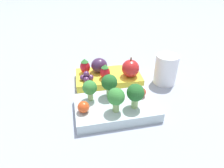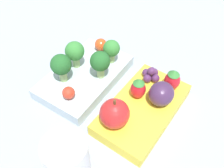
{
  "view_description": "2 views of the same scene",
  "coord_description": "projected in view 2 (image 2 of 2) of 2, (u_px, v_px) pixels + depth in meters",
  "views": [
    {
      "loc": [
        0.01,
        0.44,
        0.31
      ],
      "look_at": [
        -0.01,
        0.0,
        0.04
      ],
      "focal_mm": 32.0,
      "sensor_mm": 36.0,
      "label": 1
    },
    {
      "loc": [
        -0.24,
        -0.21,
        0.38
      ],
      "look_at": [
        -0.01,
        0.0,
        0.04
      ],
      "focal_mm": 40.0,
      "sensor_mm": 36.0,
      "label": 2
    }
  ],
  "objects": [
    {
      "name": "ground_plane",
      "position": [
        116.0,
        95.0,
        0.49
      ],
      "size": [
        4.0,
        4.0,
        0.0
      ],
      "primitive_type": "plane",
      "color": "#939EB2"
    },
    {
      "name": "broccoli_floret_1",
      "position": [
        112.0,
        49.0,
        0.5
      ],
      "size": [
        0.03,
        0.03,
        0.05
      ],
      "color": "#93B770",
      "rests_on": "bento_box_savoury"
    },
    {
      "name": "cherry_tomato_0",
      "position": [
        101.0,
        45.0,
        0.54
      ],
      "size": [
        0.03,
        0.03,
        0.03
      ],
      "color": "#DB4C1E",
      "rests_on": "bento_box_savoury"
    },
    {
      "name": "strawberry_0",
      "position": [
        138.0,
        88.0,
        0.44
      ],
      "size": [
        0.03,
        0.03,
        0.04
      ],
      "color": "red",
      "rests_on": "bento_box_fruit"
    },
    {
      "name": "drinking_cup",
      "position": [
        68.0,
        161.0,
        0.35
      ],
      "size": [
        0.06,
        0.06,
        0.09
      ],
      "color": "white",
      "rests_on": "ground_plane"
    },
    {
      "name": "bento_box_fruit",
      "position": [
        142.0,
        109.0,
        0.45
      ],
      "size": [
        0.2,
        0.13,
        0.03
      ],
      "color": "yellow",
      "rests_on": "ground_plane"
    },
    {
      "name": "strawberry_1",
      "position": [
        172.0,
        80.0,
        0.45
      ],
      "size": [
        0.03,
        0.03,
        0.04
      ],
      "color": "red",
      "rests_on": "bento_box_fruit"
    },
    {
      "name": "broccoli_floret_0",
      "position": [
        75.0,
        52.0,
        0.48
      ],
      "size": [
        0.04,
        0.04,
        0.06
      ],
      "color": "#93B770",
      "rests_on": "bento_box_savoury"
    },
    {
      "name": "plum",
      "position": [
        161.0,
        94.0,
        0.43
      ],
      "size": [
        0.05,
        0.04,
        0.04
      ],
      "color": "#42284C",
      "rests_on": "bento_box_fruit"
    },
    {
      "name": "grape_cluster",
      "position": [
        151.0,
        75.0,
        0.48
      ],
      "size": [
        0.04,
        0.04,
        0.03
      ],
      "color": "#562D5B",
      "rests_on": "bento_box_fruit"
    },
    {
      "name": "bento_box_savoury",
      "position": [
        85.0,
        77.0,
        0.51
      ],
      "size": [
        0.21,
        0.15,
        0.02
      ],
      "color": "silver",
      "rests_on": "ground_plane"
    },
    {
      "name": "broccoli_floret_2",
      "position": [
        61.0,
        65.0,
        0.46
      ],
      "size": [
        0.04,
        0.04,
        0.06
      ],
      "color": "#93B770",
      "rests_on": "bento_box_savoury"
    },
    {
      "name": "broccoli_floret_3",
      "position": [
        100.0,
        62.0,
        0.46
      ],
      "size": [
        0.04,
        0.04,
        0.06
      ],
      "color": "#93B770",
      "rests_on": "bento_box_savoury"
    },
    {
      "name": "apple",
      "position": [
        115.0,
        113.0,
        0.4
      ],
      "size": [
        0.05,
        0.05,
        0.06
      ],
      "color": "red",
      "rests_on": "bento_box_fruit"
    },
    {
      "name": "cherry_tomato_1",
      "position": [
        69.0,
        93.0,
        0.45
      ],
      "size": [
        0.02,
        0.02,
        0.02
      ],
      "color": "red",
      "rests_on": "bento_box_savoury"
    }
  ]
}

